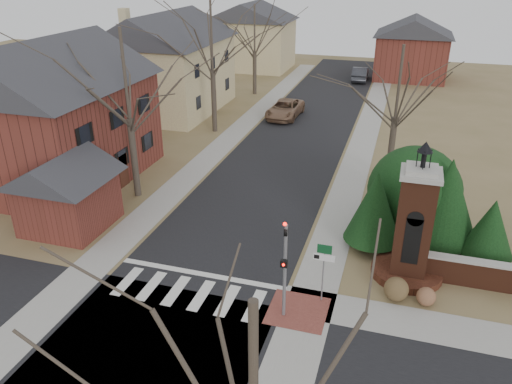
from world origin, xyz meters
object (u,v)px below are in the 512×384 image
(sign_post, at_px, (324,262))
(brick_gate_monument, at_px, (412,234))
(traffic_signal_pole, at_px, (285,262))
(distant_car, at_px, (360,74))
(pickup_truck, at_px, (285,109))

(sign_post, relative_size, brick_gate_monument, 0.42)
(sign_post, distance_m, brick_gate_monument, 4.55)
(traffic_signal_pole, xyz_separation_m, brick_gate_monument, (4.70, 4.42, -0.42))
(traffic_signal_pole, xyz_separation_m, distant_car, (-1.76, 43.93, -1.78))
(traffic_signal_pole, height_order, brick_gate_monument, brick_gate_monument)
(sign_post, distance_m, distant_car, 42.65)
(brick_gate_monument, height_order, pickup_truck, brick_gate_monument)
(brick_gate_monument, relative_size, distant_car, 1.33)
(sign_post, bearing_deg, distant_car, 94.11)
(pickup_truck, height_order, distant_car, distant_car)
(sign_post, bearing_deg, pickup_truck, 107.23)
(sign_post, relative_size, distant_car, 0.56)
(pickup_truck, bearing_deg, traffic_signal_pole, -73.95)
(brick_gate_monument, xyz_separation_m, distant_car, (-6.46, 39.51, -1.36))
(distant_car, bearing_deg, brick_gate_monument, 97.49)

